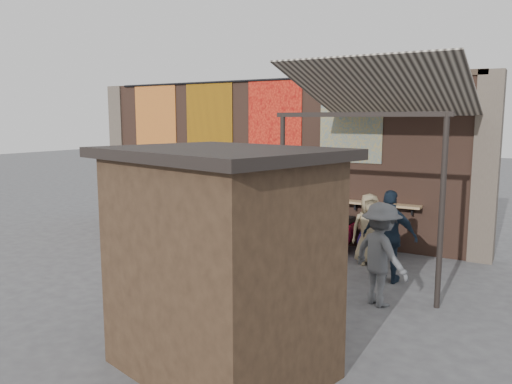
# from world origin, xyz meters

# --- Properties ---
(ground) EXTENTS (70.00, 70.00, 0.00)m
(ground) POSITION_xyz_m (0.00, 0.00, 0.00)
(ground) COLOR #474749
(ground) RESTS_ON ground
(brick_wall) EXTENTS (10.00, 0.40, 4.00)m
(brick_wall) POSITION_xyz_m (0.00, 2.70, 2.00)
(brick_wall) COLOR brown
(brick_wall) RESTS_ON ground
(pier_left) EXTENTS (0.50, 0.50, 4.00)m
(pier_left) POSITION_xyz_m (-5.20, 2.70, 2.00)
(pier_left) COLOR #4C4238
(pier_left) RESTS_ON ground
(pier_right) EXTENTS (0.50, 0.50, 4.00)m
(pier_right) POSITION_xyz_m (5.20, 2.70, 2.00)
(pier_right) COLOR #4C4238
(pier_right) RESTS_ON ground
(eating_counter) EXTENTS (8.00, 0.32, 0.05)m
(eating_counter) POSITION_xyz_m (0.00, 2.33, 1.10)
(eating_counter) COLOR #9E7A51
(eating_counter) RESTS_ON brick_wall
(shelf_box) EXTENTS (0.58, 0.31, 0.26)m
(shelf_box) POSITION_xyz_m (0.13, 2.30, 1.26)
(shelf_box) COLOR white
(shelf_box) RESTS_ON eating_counter
(tapestry_redgold) EXTENTS (1.50, 0.02, 2.00)m
(tapestry_redgold) POSITION_xyz_m (-3.60, 2.48, 3.00)
(tapestry_redgold) COLOR maroon
(tapestry_redgold) RESTS_ON brick_wall
(tapestry_sun) EXTENTS (1.50, 0.02, 2.00)m
(tapestry_sun) POSITION_xyz_m (-1.70, 2.48, 3.00)
(tapestry_sun) COLOR orange
(tapestry_sun) RESTS_ON brick_wall
(tapestry_orange) EXTENTS (1.50, 0.02, 2.00)m
(tapestry_orange) POSITION_xyz_m (0.30, 2.48, 3.00)
(tapestry_orange) COLOR red
(tapestry_orange) RESTS_ON brick_wall
(tapestry_multi) EXTENTS (1.50, 0.02, 2.00)m
(tapestry_multi) POSITION_xyz_m (2.30, 2.48, 3.00)
(tapestry_multi) COLOR #26588C
(tapestry_multi) RESTS_ON brick_wall
(hang_rail) EXTENTS (9.50, 0.06, 0.06)m
(hang_rail) POSITION_xyz_m (0.00, 2.47, 3.98)
(hang_rail) COLOR black
(hang_rail) RESTS_ON brick_wall
(scooter_stool_0) EXTENTS (0.32, 0.71, 0.68)m
(scooter_stool_0) POSITION_xyz_m (-2.62, 1.96, 0.34)
(scooter_stool_0) COLOR navy
(scooter_stool_0) RESTS_ON ground
(scooter_stool_1) EXTENTS (0.38, 0.83, 0.79)m
(scooter_stool_1) POSITION_xyz_m (-2.04, 2.00, 0.40)
(scooter_stool_1) COLOR #982F14
(scooter_stool_1) RESTS_ON ground
(scooter_stool_2) EXTENTS (0.35, 0.78, 0.74)m
(scooter_stool_2) POSITION_xyz_m (-1.40, 2.00, 0.37)
(scooter_stool_2) COLOR #1B6C56
(scooter_stool_2) RESTS_ON ground
(scooter_stool_3) EXTENTS (0.39, 0.87, 0.82)m
(scooter_stool_3) POSITION_xyz_m (-0.80, 2.02, 0.41)
(scooter_stool_3) COLOR #1C134A
(scooter_stool_3) RESTS_ON ground
(scooter_stool_4) EXTENTS (0.39, 0.87, 0.83)m
(scooter_stool_4) POSITION_xyz_m (-0.16, 1.99, 0.41)
(scooter_stool_4) COLOR #0D441F
(scooter_stool_4) RESTS_ON ground
(scooter_stool_5) EXTENTS (0.35, 0.78, 0.74)m
(scooter_stool_5) POSITION_xyz_m (0.46, 1.98, 0.37)
(scooter_stool_5) COLOR black
(scooter_stool_5) RESTS_ON ground
(scooter_stool_6) EXTENTS (0.39, 0.87, 0.82)m
(scooter_stool_6) POSITION_xyz_m (1.10, 1.97, 0.41)
(scooter_stool_6) COLOR black
(scooter_stool_6) RESTS_ON ground
(scooter_stool_7) EXTENTS (0.40, 0.89, 0.85)m
(scooter_stool_7) POSITION_xyz_m (1.73, 2.05, 0.42)
(scooter_stool_7) COLOR #82360B
(scooter_stool_7) RESTS_ON ground
(scooter_stool_8) EXTENTS (0.36, 0.81, 0.77)m
(scooter_stool_8) POSITION_xyz_m (2.40, 2.00, 0.38)
(scooter_stool_8) COLOR #B40D33
(scooter_stool_8) RESTS_ON ground
(scooter_stool_9) EXTENTS (0.38, 0.85, 0.81)m
(scooter_stool_9) POSITION_xyz_m (3.01, 2.00, 0.40)
(scooter_stool_9) COLOR navy
(scooter_stool_9) RESTS_ON ground
(diner_left) EXTENTS (0.70, 0.58, 1.65)m
(diner_left) POSITION_xyz_m (-1.71, 1.85, 0.83)
(diner_left) COLOR #8DBBCD
(diner_left) RESTS_ON ground
(diner_right) EXTENTS (0.76, 0.62, 1.47)m
(diner_right) POSITION_xyz_m (-2.46, 2.00, 0.73)
(diner_right) COLOR black
(diner_right) RESTS_ON ground
(shopper_navy) EXTENTS (1.03, 0.46, 1.72)m
(shopper_navy) POSITION_xyz_m (3.87, 0.30, 0.86)
(shopper_navy) COLOR #162231
(shopper_navy) RESTS_ON ground
(shopper_grey) EXTENTS (1.26, 1.09, 1.69)m
(shopper_grey) POSITION_xyz_m (4.06, -0.93, 0.84)
(shopper_grey) COLOR #545559
(shopper_grey) RESTS_ON ground
(shopper_tan) EXTENTS (0.87, 0.78, 1.48)m
(shopper_tan) POSITION_xyz_m (3.18, 1.27, 0.74)
(shopper_tan) COLOR #8B7958
(shopper_tan) RESTS_ON ground
(market_stall) EXTENTS (2.73, 2.31, 2.56)m
(market_stall) POSITION_xyz_m (3.01, -4.00, 1.28)
(market_stall) COLOR black
(market_stall) RESTS_ON ground
(stall_roof) EXTENTS (3.07, 2.64, 0.12)m
(stall_roof) POSITION_xyz_m (3.01, -4.00, 2.62)
(stall_roof) COLOR black
(stall_roof) RESTS_ON market_stall
(stall_sign) EXTENTS (1.17, 0.34, 0.50)m
(stall_sign) POSITION_xyz_m (3.25, -3.11, 1.85)
(stall_sign) COLOR gold
(stall_sign) RESTS_ON market_stall
(stall_shelf) EXTENTS (1.92, 0.59, 0.06)m
(stall_shelf) POSITION_xyz_m (3.25, -3.11, 0.93)
(stall_shelf) COLOR #473321
(stall_shelf) RESTS_ON market_stall
(awning_canvas) EXTENTS (3.20, 3.28, 0.97)m
(awning_canvas) POSITION_xyz_m (3.50, 0.90, 3.55)
(awning_canvas) COLOR beige
(awning_canvas) RESTS_ON brick_wall
(awning_ledger) EXTENTS (3.30, 0.08, 0.12)m
(awning_ledger) POSITION_xyz_m (3.50, 2.49, 3.95)
(awning_ledger) COLOR #33261C
(awning_ledger) RESTS_ON brick_wall
(awning_header) EXTENTS (3.00, 0.08, 0.08)m
(awning_header) POSITION_xyz_m (3.50, -0.60, 3.08)
(awning_header) COLOR black
(awning_header) RESTS_ON awning_post_left
(awning_post_left) EXTENTS (0.09, 0.09, 3.10)m
(awning_post_left) POSITION_xyz_m (2.10, -0.60, 1.55)
(awning_post_left) COLOR black
(awning_post_left) RESTS_ON ground
(awning_post_right) EXTENTS (0.09, 0.09, 3.10)m
(awning_post_right) POSITION_xyz_m (4.90, -0.60, 1.55)
(awning_post_right) COLOR black
(awning_post_right) RESTS_ON ground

